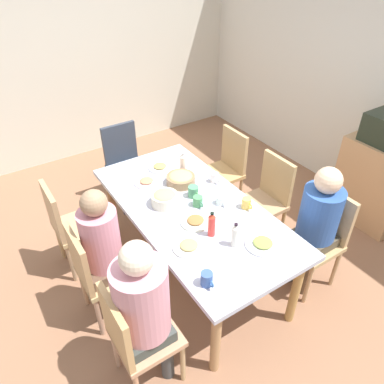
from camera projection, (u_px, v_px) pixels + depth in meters
name	position (u px, v px, depth m)	size (l,w,h in m)	color
ground_plane	(192.00, 270.00, 3.41)	(6.44, 6.44, 0.00)	#936549
wall_left	(70.00, 57.00, 4.51)	(0.12, 4.74, 2.60)	beige
dining_table	(192.00, 214.00, 3.02)	(1.93, 0.95, 0.75)	silver
chair_0	(125.00, 160.00, 4.03)	(0.40, 0.40, 0.90)	#263A51
chair_1	(96.00, 270.00, 2.73)	(0.40, 0.40, 0.90)	tan
person_1	(104.00, 246.00, 2.66)	(0.30, 0.30, 1.21)	#54543D
chair_2	(134.00, 336.00, 2.30)	(0.40, 0.40, 0.90)	tan
person_2	(144.00, 305.00, 2.19)	(0.33, 0.33, 1.25)	#36364A
chair_3	(267.00, 196.00, 3.49)	(0.40, 0.40, 0.90)	tan
chair_4	(320.00, 234.00, 3.05)	(0.40, 0.40, 0.90)	tan
person_4	(318.00, 219.00, 2.89)	(0.31, 0.31, 1.19)	brown
chair_5	(69.00, 223.00, 3.17)	(0.40, 0.40, 0.90)	tan
chair_6	(226.00, 166.00, 3.93)	(0.40, 0.40, 0.90)	tan
plate_0	(263.00, 244.00, 2.61)	(0.25, 0.25, 0.04)	silver
plate_1	(147.00, 182.00, 3.25)	(0.22, 0.22, 0.04)	white
plate_2	(189.00, 246.00, 2.59)	(0.23, 0.23, 0.04)	white
plate_3	(160.00, 167.00, 3.45)	(0.22, 0.22, 0.04)	silver
plate_4	(196.00, 221.00, 2.81)	(0.23, 0.23, 0.04)	silver
bowl_0	(181.00, 179.00, 3.22)	(0.25, 0.25, 0.10)	#906E4B
bowl_1	(165.00, 198.00, 2.97)	(0.22, 0.22, 0.12)	beige
cup_0	(215.00, 178.00, 3.24)	(0.11, 0.07, 0.09)	white
cup_1	(221.00, 200.00, 2.99)	(0.11, 0.08, 0.07)	white
cup_2	(207.00, 279.00, 2.30)	(0.11, 0.08, 0.10)	#395997
cup_3	(198.00, 201.00, 2.97)	(0.12, 0.08, 0.09)	#498D57
cup_4	(247.00, 203.00, 2.94)	(0.11, 0.07, 0.09)	#ECC353
cup_5	(193.00, 192.00, 3.07)	(0.12, 0.09, 0.10)	#4C8F64
bottle_0	(212.00, 225.00, 2.65)	(0.05, 0.05, 0.21)	red
bottle_1	(235.00, 235.00, 2.56)	(0.05, 0.05, 0.20)	silver
bottle_2	(183.00, 163.00, 3.34)	(0.07, 0.07, 0.21)	beige
side_cabinet	(375.00, 183.00, 3.78)	(0.70, 0.44, 0.90)	tan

